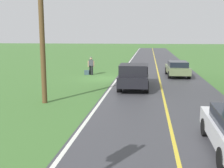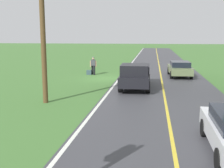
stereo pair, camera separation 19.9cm
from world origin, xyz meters
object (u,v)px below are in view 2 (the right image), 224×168
(hitchhiker_walking, at_px, (93,65))
(suitcase_carried, at_px, (89,72))
(pickup_truck_passing, at_px, (135,75))
(utility_pole_roadside, at_px, (43,32))
(sedan_near_oncoming, at_px, (180,68))

(hitchhiker_walking, relative_size, suitcase_carried, 3.80)
(suitcase_carried, bearing_deg, pickup_truck_passing, 32.00)
(hitchhiker_walking, distance_m, suitcase_carried, 0.87)
(utility_pole_roadside, bearing_deg, hitchhiker_walking, -91.44)
(sedan_near_oncoming, bearing_deg, suitcase_carried, 0.36)
(pickup_truck_passing, height_order, sedan_near_oncoming, pickup_truck_passing)
(suitcase_carried, height_order, sedan_near_oncoming, sedan_near_oncoming)
(pickup_truck_passing, distance_m, sedan_near_oncoming, 7.46)
(hitchhiker_walking, bearing_deg, suitcase_carried, 15.89)
(suitcase_carried, relative_size, sedan_near_oncoming, 0.10)
(suitcase_carried, xyz_separation_m, utility_pole_roadside, (-0.12, 11.41, 3.70))
(pickup_truck_passing, height_order, utility_pole_roadside, utility_pole_roadside)
(sedan_near_oncoming, relative_size, utility_pole_roadside, 0.57)
(hitchhiker_walking, relative_size, pickup_truck_passing, 0.32)
(hitchhiker_walking, relative_size, sedan_near_oncoming, 0.39)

